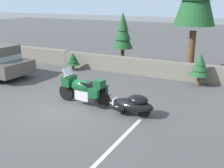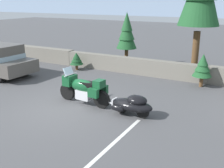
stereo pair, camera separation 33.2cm
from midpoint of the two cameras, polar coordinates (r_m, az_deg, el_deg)
The scene contains 8 objects.
ground_plane at distance 10.42m, azimuth -8.68°, elevation -4.80°, with size 80.00×80.00×0.00m, color #4C4C4F.
stone_guard_wall at distance 15.19m, azimuth 3.43°, elevation 4.02°, with size 24.00×0.57×0.89m.
touring_motorcycle at distance 10.53m, azimuth -4.97°, elevation -0.83°, with size 2.31×0.84×1.33m.
car_shaped_trailer at distance 9.51m, azimuth 5.21°, elevation -4.18°, with size 2.22×0.83×0.76m.
pine_tree_secondary at distance 16.64m, azimuth 3.63°, elevation 10.55°, with size 1.21×1.21×3.16m.
pine_sapling_near at distance 13.17m, azimuth 18.82°, elevation 3.43°, with size 0.87×0.87×1.52m.
pine_sapling_farther at distance 15.76m, azimuth -6.71°, elevation 5.10°, with size 0.76×0.76×0.98m.
parking_stripe_marker at distance 7.87m, azimuth 1.46°, elevation -12.14°, with size 0.12×3.60×0.01m, color silver.
Camera 2 is at (6.14, -7.53, 3.83)m, focal length 44.50 mm.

